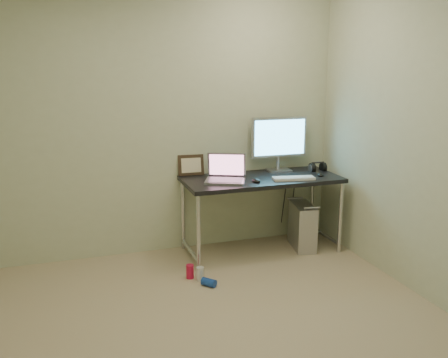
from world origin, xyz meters
The scene contains 18 objects.
floor centered at (0.00, 0.00, 0.00)m, with size 3.50×3.50×0.00m, color tan.
wall_back centered at (0.00, 1.75, 1.25)m, with size 3.50×0.02×2.50m, color beige.
wall_right centered at (1.75, 0.00, 1.25)m, with size 0.02×3.50×2.50m, color beige.
desk centered at (0.90, 1.42, 0.67)m, with size 1.52×0.66×0.75m.
tower_computer centered at (1.33, 1.36, 0.23)m, with size 0.27×0.46×0.48m.
cable_a centered at (1.28, 1.70, 0.40)m, with size 0.01×0.01×0.70m, color black.
cable_b centered at (1.37, 1.68, 0.38)m, with size 0.01×0.01×0.72m, color black.
can_red centered at (0.06, 1.00, 0.06)m, with size 0.07×0.07×0.12m, color #C81640.
can_white centered at (0.13, 0.92, 0.06)m, with size 0.07×0.07×0.12m, color silver.
can_blue centered at (0.17, 0.79, 0.03)m, with size 0.07×0.07×0.12m, color #1840A4.
laptop centered at (0.52, 1.40, 0.81)m, with size 0.45×0.42×0.25m.
monitor centered at (1.18, 1.64, 1.07)m, with size 0.59×0.18×0.55m.
keyboard centered at (1.15, 1.24, 0.76)m, with size 0.39×0.13×0.02m, color silver.
mouse_right centered at (1.47, 1.29, 0.77)m, with size 0.06×0.10×0.03m, color black.
mouse_left centered at (0.78, 1.26, 0.77)m, with size 0.07×0.12×0.04m, color black.
headphones centered at (1.56, 1.52, 0.78)m, with size 0.17×0.10×0.11m.
picture_frame centered at (0.27, 1.73, 0.85)m, with size 0.25×0.03×0.20m, color black.
webcam centered at (0.48, 1.65, 0.85)m, with size 0.05×0.04×0.13m.
Camera 1 is at (-0.93, -2.93, 1.85)m, focal length 40.00 mm.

